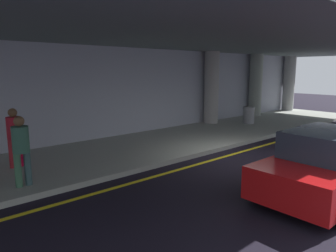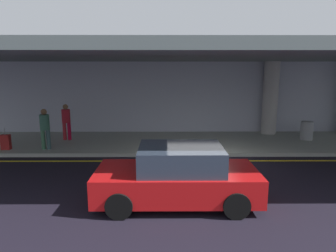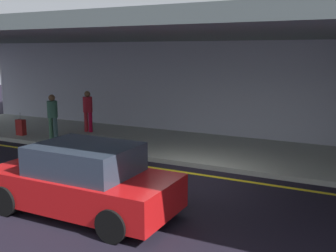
{
  "view_description": "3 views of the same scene",
  "coord_description": "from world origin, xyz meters",
  "px_view_note": "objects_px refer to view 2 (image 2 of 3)",
  "views": [
    {
      "loc": [
        -8.37,
        -5.91,
        2.87
      ],
      "look_at": [
        -1.91,
        1.44,
        1.12
      ],
      "focal_mm": 33.48,
      "sensor_mm": 36.0,
      "label": 1
    },
    {
      "loc": [
        -1.29,
        -10.42,
        3.4
      ],
      "look_at": [
        -1.21,
        2.01,
        1.06
      ],
      "focal_mm": 32.11,
      "sensor_mm": 36.0,
      "label": 2
    },
    {
      "loc": [
        4.27,
        -9.54,
        3.4
      ],
      "look_at": [
        -1.9,
        2.62,
        0.85
      ],
      "focal_mm": 42.77,
      "sensor_mm": 36.0,
      "label": 3
    }
  ],
  "objects_px": {
    "support_column_far_left": "(270,98)",
    "trash_bin_steel": "(307,131)",
    "suitcase_upright_primary": "(6,142)",
    "traveler_with_luggage": "(66,120)",
    "car_red": "(178,176)",
    "person_waiting_for_ride": "(45,126)"
  },
  "relations": [
    {
      "from": "traveler_with_luggage",
      "to": "person_waiting_for_ride",
      "type": "height_order",
      "value": "same"
    },
    {
      "from": "suitcase_upright_primary",
      "to": "person_waiting_for_ride",
      "type": "bearing_deg",
      "value": 8.0
    },
    {
      "from": "support_column_far_left",
      "to": "trash_bin_steel",
      "type": "bearing_deg",
      "value": -47.4
    },
    {
      "from": "support_column_far_left",
      "to": "trash_bin_steel",
      "type": "xyz_separation_m",
      "value": [
        1.31,
        -1.43,
        -1.4
      ]
    },
    {
      "from": "support_column_far_left",
      "to": "suitcase_upright_primary",
      "type": "relative_size",
      "value": 4.06
    },
    {
      "from": "traveler_with_luggage",
      "to": "suitcase_upright_primary",
      "type": "relative_size",
      "value": 1.87
    },
    {
      "from": "traveler_with_luggage",
      "to": "suitcase_upright_primary",
      "type": "distance_m",
      "value": 2.7
    },
    {
      "from": "traveler_with_luggage",
      "to": "person_waiting_for_ride",
      "type": "relative_size",
      "value": 1.0
    },
    {
      "from": "person_waiting_for_ride",
      "to": "trash_bin_steel",
      "type": "bearing_deg",
      "value": 106.02
    },
    {
      "from": "car_red",
      "to": "trash_bin_steel",
      "type": "bearing_deg",
      "value": 49.36
    },
    {
      "from": "traveler_with_luggage",
      "to": "trash_bin_steel",
      "type": "height_order",
      "value": "traveler_with_luggage"
    },
    {
      "from": "car_red",
      "to": "traveler_with_luggage",
      "type": "xyz_separation_m",
      "value": [
        -4.95,
        6.49,
        0.4
      ]
    },
    {
      "from": "person_waiting_for_ride",
      "to": "support_column_far_left",
      "type": "bearing_deg",
      "value": 114.62
    },
    {
      "from": "car_red",
      "to": "person_waiting_for_ride",
      "type": "relative_size",
      "value": 2.44
    },
    {
      "from": "traveler_with_luggage",
      "to": "person_waiting_for_ride",
      "type": "bearing_deg",
      "value": -83.02
    },
    {
      "from": "car_red",
      "to": "person_waiting_for_ride",
      "type": "height_order",
      "value": "person_waiting_for_ride"
    },
    {
      "from": "suitcase_upright_primary",
      "to": "trash_bin_steel",
      "type": "relative_size",
      "value": 1.06
    },
    {
      "from": "car_red",
      "to": "suitcase_upright_primary",
      "type": "bearing_deg",
      "value": 149.08
    },
    {
      "from": "car_red",
      "to": "suitcase_upright_primary",
      "type": "xyz_separation_m",
      "value": [
        -6.91,
        4.76,
        -0.25
      ]
    },
    {
      "from": "suitcase_upright_primary",
      "to": "trash_bin_steel",
      "type": "xyz_separation_m",
      "value": [
        13.22,
        1.71,
        0.11
      ]
    },
    {
      "from": "support_column_far_left",
      "to": "trash_bin_steel",
      "type": "height_order",
      "value": "support_column_far_left"
    },
    {
      "from": "support_column_far_left",
      "to": "traveler_with_luggage",
      "type": "height_order",
      "value": "support_column_far_left"
    }
  ]
}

